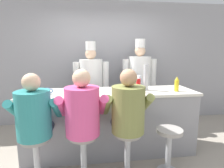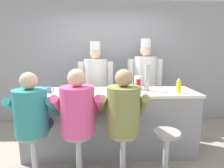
# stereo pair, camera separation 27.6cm
# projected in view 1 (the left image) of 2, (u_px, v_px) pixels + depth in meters

# --- Properties ---
(ground_plane) EXTENTS (20.00, 20.00, 0.00)m
(ground_plane) POSITION_uv_depth(u_px,v_px,m) (113.00, 163.00, 2.75)
(ground_plane) COLOR #9E9384
(wall_back) EXTENTS (10.00, 0.06, 2.70)m
(wall_back) POSITION_uv_depth(u_px,v_px,m) (102.00, 63.00, 4.24)
(wall_back) COLOR #99999E
(wall_back) RESTS_ON ground_plane
(diner_counter) EXTENTS (2.68, 0.72, 1.00)m
(diner_counter) POSITION_uv_depth(u_px,v_px,m) (110.00, 122.00, 3.01)
(diner_counter) COLOR gray
(diner_counter) RESTS_ON ground_plane
(ketchup_bottle_red) EXTENTS (0.07, 0.07, 0.26)m
(ketchup_bottle_red) POSITION_uv_depth(u_px,v_px,m) (138.00, 84.00, 2.85)
(ketchup_bottle_red) COLOR red
(ketchup_bottle_red) RESTS_ON diner_counter
(mustard_bottle_yellow) EXTENTS (0.07, 0.07, 0.23)m
(mustard_bottle_yellow) POSITION_uv_depth(u_px,v_px,m) (177.00, 84.00, 2.90)
(mustard_bottle_yellow) COLOR yellow
(mustard_bottle_yellow) RESTS_ON diner_counter
(hot_sauce_bottle_orange) EXTENTS (0.03, 0.03, 0.15)m
(hot_sauce_bottle_orange) POSITION_uv_depth(u_px,v_px,m) (135.00, 88.00, 2.80)
(hot_sauce_bottle_orange) COLOR orange
(hot_sauce_bottle_orange) RESTS_ON diner_counter
(water_pitcher_clear) EXTENTS (0.15, 0.13, 0.23)m
(water_pitcher_clear) POSITION_uv_depth(u_px,v_px,m) (137.00, 83.00, 3.05)
(water_pitcher_clear) COLOR silver
(water_pitcher_clear) RESTS_ON diner_counter
(breakfast_plate) EXTENTS (0.24, 0.24, 0.05)m
(breakfast_plate) POSITION_uv_depth(u_px,v_px,m) (86.00, 92.00, 2.80)
(breakfast_plate) COLOR white
(breakfast_plate) RESTS_ON diner_counter
(cereal_bowl) EXTENTS (0.17, 0.17, 0.06)m
(cereal_bowl) POSITION_uv_depth(u_px,v_px,m) (122.00, 93.00, 2.69)
(cereal_bowl) COLOR #4C7FB7
(cereal_bowl) RESTS_ON diner_counter
(coffee_mug_blue) EXTENTS (0.13, 0.08, 0.09)m
(coffee_mug_blue) POSITION_uv_depth(u_px,v_px,m) (47.00, 91.00, 2.72)
(coffee_mug_blue) COLOR #4C7AB2
(coffee_mug_blue) RESTS_ON diner_counter
(coffee_mug_tan) EXTENTS (0.14, 0.09, 0.09)m
(coffee_mug_tan) POSITION_uv_depth(u_px,v_px,m) (69.00, 91.00, 2.74)
(coffee_mug_tan) COLOR beige
(coffee_mug_tan) RESTS_ON diner_counter
(cup_stack_steel) EXTENTS (0.09, 0.09, 0.42)m
(cup_stack_steel) POSITION_uv_depth(u_px,v_px,m) (146.00, 77.00, 2.97)
(cup_stack_steel) COLOR #B7BABF
(cup_stack_steel) RESTS_ON diner_counter
(diner_seated_teal) EXTENTS (0.60, 0.59, 1.38)m
(diner_seated_teal) POSITION_uv_depth(u_px,v_px,m) (35.00, 117.00, 2.20)
(diner_seated_teal) COLOR #B2B5BA
(diner_seated_teal) RESTS_ON ground_plane
(diner_seated_pink) EXTENTS (0.63, 0.62, 1.42)m
(diner_seated_pink) POSITION_uv_depth(u_px,v_px,m) (83.00, 114.00, 2.28)
(diner_seated_pink) COLOR #B2B5BA
(diner_seated_pink) RESTS_ON ground_plane
(diner_seated_olive) EXTENTS (0.62, 0.62, 1.41)m
(diner_seated_olive) POSITION_uv_depth(u_px,v_px,m) (127.00, 112.00, 2.35)
(diner_seated_olive) COLOR #B2B5BA
(diner_seated_olive) RESTS_ON ground_plane
(empty_stool_round) EXTENTS (0.34, 0.34, 0.62)m
(empty_stool_round) POSITION_uv_depth(u_px,v_px,m) (169.00, 143.00, 2.47)
(empty_stool_round) COLOR #B2B5BA
(empty_stool_round) RESTS_ON ground_plane
(cook_in_whites_near) EXTENTS (0.71, 0.45, 1.81)m
(cook_in_whites_near) POSITION_uv_depth(u_px,v_px,m) (91.00, 83.00, 3.76)
(cook_in_whites_near) COLOR #232328
(cook_in_whites_near) RESTS_ON ground_plane
(cook_in_whites_far) EXTENTS (0.73, 0.47, 1.87)m
(cook_in_whites_far) POSITION_uv_depth(u_px,v_px,m) (139.00, 79.00, 3.98)
(cook_in_whites_far) COLOR #232328
(cook_in_whites_far) RESTS_ON ground_plane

